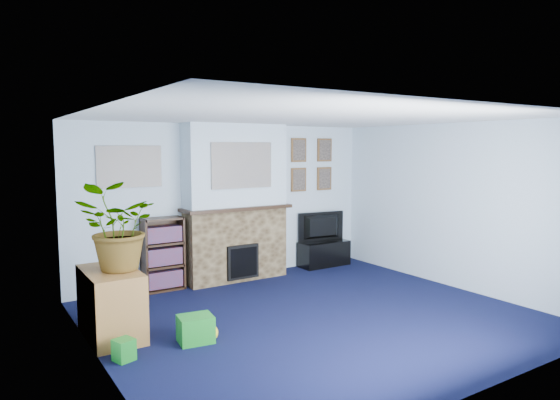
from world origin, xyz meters
TOP-DOWN VIEW (x-y plane):
  - floor at (0.00, 0.00)m, footprint 5.00×4.50m
  - ceiling at (0.00, 0.00)m, footprint 5.00×4.50m
  - wall_back at (0.00, 2.25)m, footprint 5.00×0.04m
  - wall_front at (0.00, -2.25)m, footprint 5.00×0.04m
  - wall_left at (-2.50, 0.00)m, footprint 0.04×4.50m
  - wall_right at (2.50, 0.00)m, footprint 0.04×4.50m
  - chimney_breast at (0.00, 2.05)m, footprint 1.72×0.50m
  - collage_main at (0.00, 1.84)m, footprint 1.00×0.03m
  - collage_left at (-1.55, 2.23)m, footprint 0.90×0.03m
  - portrait_tl at (1.30, 2.23)m, footprint 0.30×0.03m
  - portrait_tr at (1.85, 2.23)m, footprint 0.30×0.03m
  - portrait_bl at (1.30, 2.23)m, footprint 0.30×0.03m
  - portrait_br at (1.85, 2.23)m, footprint 0.30×0.03m
  - tv_stand at (1.70, 2.03)m, footprint 0.90×0.38m
  - television at (1.70, 2.05)m, footprint 0.88×0.23m
  - bookshelf at (-1.15, 2.11)m, footprint 0.58×0.28m
  - sideboard at (-2.24, 0.68)m, footprint 0.53×0.95m
  - potted_plant at (-2.19, 0.63)m, footprint 1.03×0.97m
  - mantel_clock at (0.02, 2.00)m, footprint 0.10×0.06m
  - mantel_candle at (0.28, 2.00)m, footprint 0.05×0.05m
  - mantel_teddy at (-0.50, 2.00)m, footprint 0.14×0.14m
  - mantel_can at (0.75, 2.00)m, footprint 0.06×0.06m
  - green_crate at (-1.54, 0.05)m, footprint 0.39×0.33m
  - toy_ball at (-1.41, -0.02)m, footprint 0.18×0.18m
  - toy_block at (-2.30, -0.01)m, footprint 0.22×0.22m
  - toy_tube at (-2.16, 0.78)m, footprint 0.33×0.15m

SIDE VIEW (x-z plane):
  - floor at x=0.00m, z-range -0.01..0.01m
  - toy_tube at x=-2.16m, z-range -0.02..0.16m
  - toy_ball at x=-1.41m, z-range 0.00..0.18m
  - toy_block at x=-2.30m, z-range 0.00..0.22m
  - green_crate at x=-1.54m, z-range 0.00..0.28m
  - tv_stand at x=1.70m, z-range 0.01..0.44m
  - sideboard at x=-2.24m, z-range -0.02..0.72m
  - bookshelf at x=-1.15m, z-range -0.02..1.03m
  - television at x=1.70m, z-range 0.42..0.93m
  - chimney_breast at x=0.00m, z-range -0.02..2.38m
  - potted_plant at x=-2.19m, z-range 0.74..1.66m
  - wall_back at x=0.00m, z-range 0.00..2.40m
  - wall_front at x=0.00m, z-range 0.00..2.40m
  - wall_left at x=-2.50m, z-range 0.00..2.40m
  - wall_right at x=2.50m, z-range 0.00..2.40m
  - mantel_can at x=0.75m, z-range 1.15..1.27m
  - mantel_teddy at x=-0.50m, z-range 1.14..1.29m
  - mantel_clock at x=0.02m, z-range 1.15..1.29m
  - mantel_candle at x=0.28m, z-range 1.15..1.31m
  - portrait_bl at x=1.30m, z-range 1.30..1.70m
  - portrait_br at x=1.85m, z-range 1.30..1.70m
  - collage_left at x=-1.55m, z-range 1.49..2.07m
  - collage_main at x=0.00m, z-range 1.44..2.12m
  - portrait_tl at x=1.30m, z-range 1.80..2.20m
  - portrait_tr at x=1.85m, z-range 1.80..2.20m
  - ceiling at x=0.00m, z-range 2.40..2.40m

